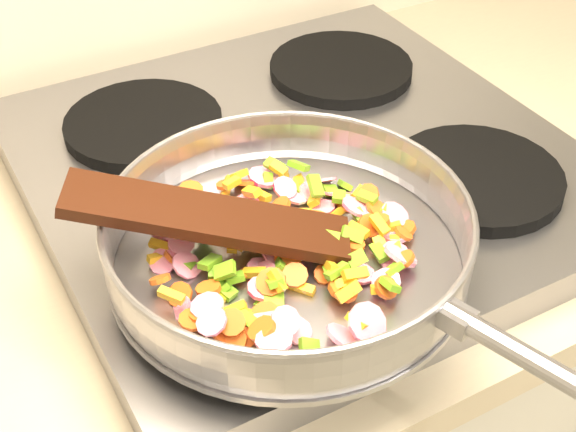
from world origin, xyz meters
TOP-DOWN VIEW (x-y plane):
  - cooktop at (-0.70, 1.67)m, footprint 0.60×0.60m
  - grate_fl at (-0.84, 1.52)m, footprint 0.19×0.19m
  - grate_fr at (-0.56, 1.52)m, footprint 0.19×0.19m
  - grate_bl at (-0.84, 1.81)m, footprint 0.19×0.19m
  - grate_br at (-0.56, 1.81)m, footprint 0.19×0.19m
  - saute_pan at (-0.81, 1.50)m, footprint 0.39×0.54m
  - vegetable_heap at (-0.81, 1.50)m, footprint 0.27×0.28m
  - wooden_spatula at (-0.87, 1.53)m, footprint 0.26×0.18m

SIDE VIEW (x-z plane):
  - cooktop at x=-0.70m, z-range 0.90..0.94m
  - grate_fl at x=-0.84m, z-range 0.94..0.96m
  - grate_fr at x=-0.56m, z-range 0.94..0.96m
  - grate_bl at x=-0.84m, z-range 0.94..0.96m
  - grate_br at x=-0.56m, z-range 0.94..0.96m
  - vegetable_heap at x=-0.81m, z-range 0.95..1.00m
  - saute_pan at x=-0.81m, z-range 0.96..1.02m
  - wooden_spatula at x=-0.87m, z-range 0.97..1.05m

